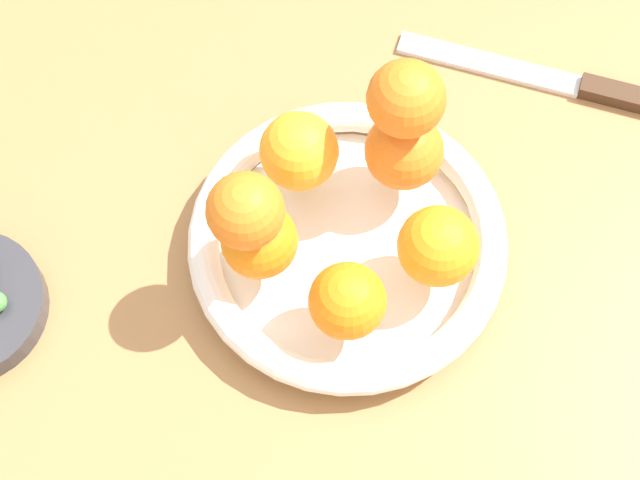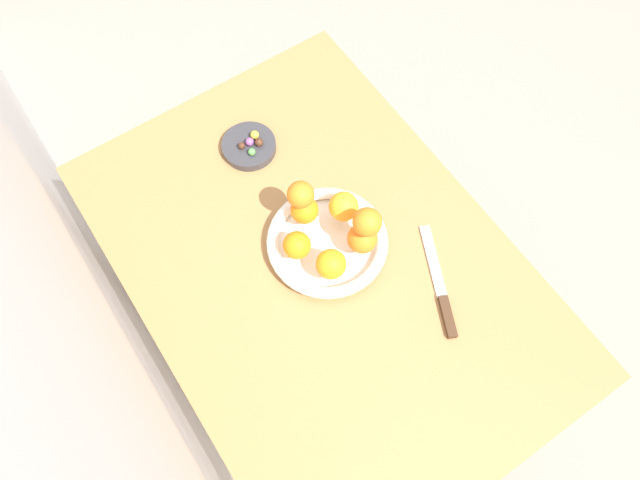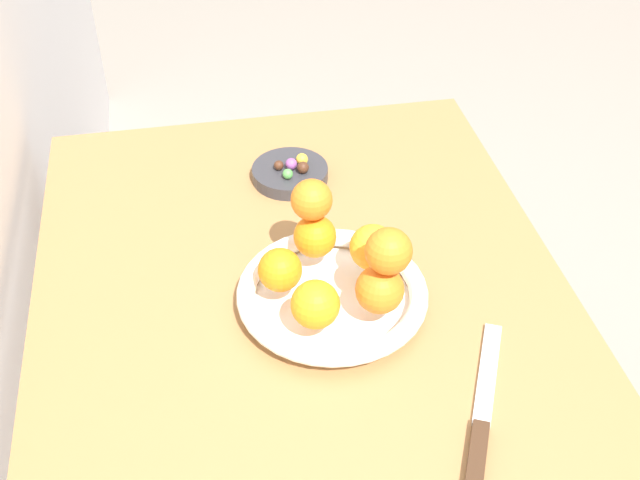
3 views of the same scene
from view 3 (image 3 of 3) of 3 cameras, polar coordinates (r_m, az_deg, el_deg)
name	(u,v)px [view 3 (image 3 of 3)]	position (r m, az deg, el deg)	size (l,w,h in m)	color
dining_table	(311,367)	(1.16, -0.62, -9.05)	(1.10, 0.76, 0.74)	#9E7042
fruit_bowl	(332,295)	(1.11, 0.87, -3.95)	(0.26, 0.26, 0.04)	white
candy_dish	(290,173)	(1.35, -2.15, 4.76)	(0.13, 0.13, 0.02)	#333338
orange_0	(380,290)	(1.04, 4.26, -3.53)	(0.06, 0.06, 0.06)	orange
orange_1	(373,247)	(1.10, 3.77, -0.52)	(0.06, 0.06, 0.06)	orange
orange_2	(315,236)	(1.12, -0.36, 0.26)	(0.06, 0.06, 0.06)	orange
orange_3	(280,270)	(1.07, -2.86, -2.14)	(0.06, 0.06, 0.06)	orange
orange_4	(317,304)	(1.02, -0.23, -4.59)	(0.06, 0.06, 0.06)	orange
orange_5	(312,200)	(1.09, -0.60, 2.88)	(0.06, 0.06, 0.06)	orange
orange_6	(389,251)	(1.00, 4.90, -0.79)	(0.06, 0.06, 0.06)	orange
candy_ball_0	(288,174)	(1.32, -2.31, 4.72)	(0.02, 0.02, 0.02)	#4C9947
candy_ball_1	(303,167)	(1.33, -1.22, 5.18)	(0.02, 0.02, 0.02)	#472819
candy_ball_2	(302,159)	(1.35, -1.29, 5.76)	(0.02, 0.02, 0.02)	gold
candy_ball_3	(279,165)	(1.34, -2.95, 5.32)	(0.02, 0.02, 0.02)	#472819
candy_ball_4	(291,164)	(1.34, -2.06, 5.43)	(0.02, 0.02, 0.02)	#8C4C99
knife	(482,414)	(1.01, 11.47, -12.05)	(0.24, 0.13, 0.01)	#3F2819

